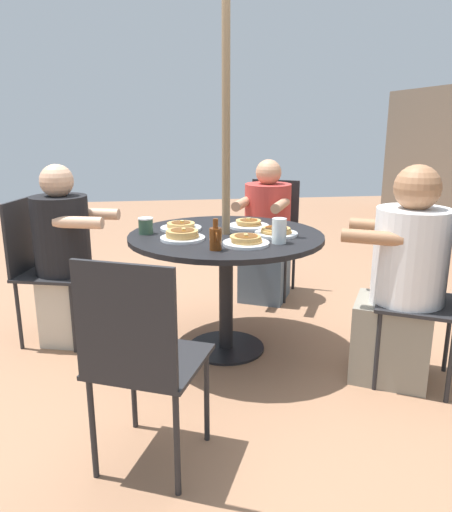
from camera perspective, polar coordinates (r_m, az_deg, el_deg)
ground_plane at (r=3.14m, az=0.00°, el=-10.50°), size 12.00×12.00×0.00m
patio_table at (r=2.92m, az=0.00°, el=0.54°), size 1.13×1.13×0.73m
umbrella_pole at (r=2.85m, az=0.00°, el=8.33°), size 0.05×0.05×2.04m
patio_chair_north at (r=2.77m, az=23.01°, el=-3.85°), size 0.56×0.56×0.90m
diner_north at (r=2.77m, az=19.47°, el=-3.31°), size 0.55×0.59×1.16m
patio_chair_east at (r=4.03m, az=5.23°, el=3.02°), size 0.55×0.55×0.90m
diner_east at (r=3.87m, az=4.62°, el=2.17°), size 0.60×0.53×1.08m
patio_chair_south at (r=3.31m, az=-20.32°, el=-0.61°), size 0.50×0.50×0.90m
diner_south at (r=3.23m, az=-17.62°, el=-0.80°), size 0.44×0.52×1.12m
patio_chair_west at (r=1.94m, az=-9.76°, el=-10.98°), size 0.54×0.54×0.90m
pancake_plate_a at (r=2.88m, az=5.74°, el=2.74°), size 0.25×0.25×0.06m
pancake_plate_b at (r=3.02m, az=-5.18°, el=3.37°), size 0.25×0.25×0.05m
pancake_plate_c at (r=2.64m, az=2.31°, el=1.72°), size 0.25×0.25×0.06m
pancake_plate_d at (r=2.76m, az=-5.00°, el=2.36°), size 0.25×0.25×0.07m
pancake_plate_e at (r=3.08m, az=2.61°, el=3.63°), size 0.25×0.25×0.06m
syrup_bottle at (r=2.52m, az=-1.19°, el=2.08°), size 0.09×0.06×0.16m
coffee_cup at (r=2.93m, az=-9.16°, el=3.43°), size 0.09×0.09×0.09m
drinking_glass_a at (r=2.68m, az=6.10°, el=2.88°), size 0.08×0.08×0.13m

